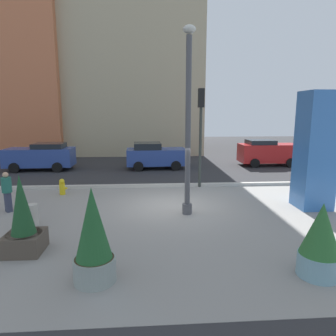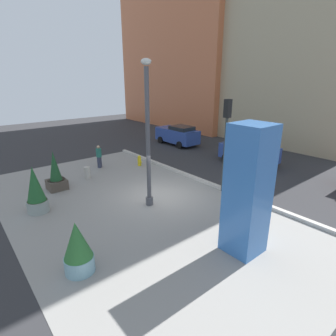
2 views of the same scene
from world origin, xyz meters
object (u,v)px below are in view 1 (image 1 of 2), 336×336
Objects in this scene: art_pillar_blue at (315,151)px; fire_hydrant at (62,187)px; potted_plant_near_right at (23,222)px; concrete_bollard at (33,215)px; traffic_light_far_side at (201,122)px; lamp_post at (188,127)px; potted_plant_curbside at (320,241)px; potted_plant_by_pillar at (93,239)px; pedestrian_crossing at (7,190)px; car_curb_east at (268,152)px; car_curb_west at (155,155)px; car_far_lane at (41,156)px.

art_pillar_blue reaches higher than fire_hydrant.
potted_plant_near_right is 2.13m from concrete_bollard.
traffic_light_far_side is (6.59, 1.00, 2.92)m from fire_hydrant.
fire_hydrant is (-5.42, 3.05, -2.88)m from lamp_post.
potted_plant_by_pillar is (-5.16, 0.13, 0.15)m from potted_plant_curbside.
art_pillar_blue is 2.09× the size of potted_plant_near_right.
lamp_post is 3.76× the size of potted_plant_curbside.
potted_plant_curbside is at bearing -29.34° from pedestrian_crossing.
concrete_bollard is 8.64m from traffic_light_far_side.
art_pillar_blue is 0.93× the size of traffic_light_far_side.
concrete_bollard is at bearing -88.80° from fire_hydrant.
concrete_bollard is 16.45m from car_curb_east.
traffic_light_far_side reaches higher than car_curb_west.
potted_plant_near_right is 1.40× the size of pedestrian_crossing.
concrete_bollard is 0.15× the size of traffic_light_far_side.
potted_plant_near_right is (-9.89, -3.28, -1.40)m from art_pillar_blue.
lamp_post is at bearing 8.79° from concrete_bollard.
car_far_lane is 8.73m from pedestrian_crossing.
car_curb_east reaches higher than potted_plant_curbside.
concrete_bollard is 0.17× the size of car_far_lane.
potted_plant_near_right is (-4.82, -2.83, -2.37)m from lamp_post.
pedestrian_crossing is at bearing 133.85° from concrete_bollard.
potted_plant_near_right is 0.51× the size of car_far_lane.
lamp_post is 6.07m from potted_plant_near_right.
potted_plant_near_right reaches higher than car_curb_east.
potted_plant_curbside is 0.41× the size of car_far_lane.
lamp_post is 4.27× the size of pedestrian_crossing.
potted_plant_near_right is at bearing -149.61° from lamp_post.
potted_plant_near_right reaches higher than concrete_bollard.
pedestrian_crossing is (1.65, -8.58, -0.05)m from car_far_lane.
lamp_post reaches higher than pedestrian_crossing.
potted_plant_curbside is 0.81× the size of potted_plant_near_right.
potted_plant_near_right is at bearing -84.17° from fire_hydrant.
traffic_light_far_side is (1.17, 4.05, 0.04)m from lamp_post.
potted_plant_by_pillar is at bearing -53.20° from concrete_bollard.
lamp_post is at bearing 30.39° from potted_plant_near_right.
art_pillar_blue is 9.23m from potted_plant_by_pillar.
potted_plant_near_right is 0.54× the size of car_curb_east.
car_curb_east is (2.00, 9.49, -1.34)m from art_pillar_blue.
fire_hydrant is (-10.49, 2.59, -1.92)m from art_pillar_blue.
art_pillar_blue is 1.14× the size of car_curb_west.
potted_plant_by_pillar reaches higher than car_far_lane.
traffic_light_far_side reaches higher than potted_plant_near_right.
art_pillar_blue is 2.57× the size of potted_plant_curbside.
lamp_post reaches higher than car_curb_east.
potted_plant_by_pillar is 7.95m from fire_hydrant.
pedestrian_crossing is at bearing 150.66° from potted_plant_curbside.
car_curb_east is 1.01× the size of car_curb_west.
concrete_bollard is (-7.82, 3.70, -0.49)m from potted_plant_curbside.
traffic_light_far_side reaches higher than pedestrian_crossing.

